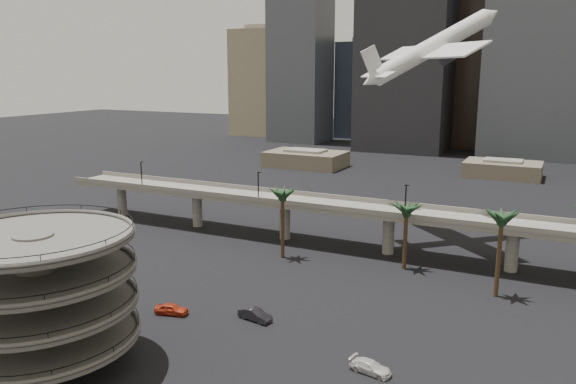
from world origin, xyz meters
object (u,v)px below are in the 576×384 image
at_px(car_c, 370,367).
at_px(airborne_jet, 432,48).
at_px(overpass, 335,210).
at_px(parking_ramp, 38,288).
at_px(car_a, 171,309).
at_px(car_b, 255,314).

bearing_deg(car_c, airborne_jet, 17.07).
distance_m(overpass, car_c, 48.88).
xyz_separation_m(parking_ramp, overpass, (13.00, 59.00, -2.50)).
bearing_deg(airborne_jet, car_a, -159.36).
bearing_deg(car_a, overpass, -26.70).
xyz_separation_m(car_b, car_c, (18.91, -6.35, -0.11)).
xyz_separation_m(airborne_jet, car_b, (-11.47, -51.48, -37.84)).
height_order(overpass, car_c, overpass).
distance_m(airborne_jet, car_a, 70.76).
bearing_deg(car_a, airborne_jet, -37.13).
bearing_deg(car_c, parking_ramp, 124.08).
xyz_separation_m(parking_ramp, car_c, (34.69, 15.69, -9.11)).
bearing_deg(car_b, overpass, 14.21).
distance_m(car_a, car_c, 30.68).
relative_size(car_a, car_b, 0.95).
height_order(car_a, car_b, car_b).
bearing_deg(parking_ramp, car_a, 77.37).
bearing_deg(car_b, parking_ramp, 154.32).
bearing_deg(overpass, car_a, -102.34).
distance_m(parking_ramp, overpass, 60.46).
xyz_separation_m(overpass, airborne_jet, (14.25, 14.53, 31.34)).
bearing_deg(overpass, car_c, -63.40).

